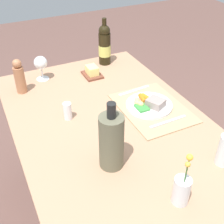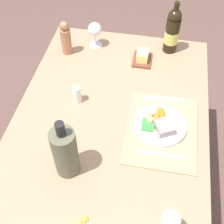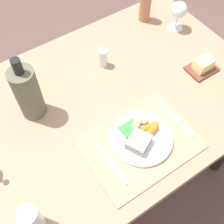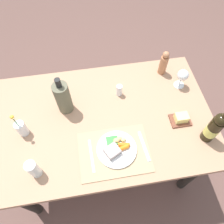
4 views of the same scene
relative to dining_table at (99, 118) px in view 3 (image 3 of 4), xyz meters
name	(u,v)px [view 3 (image 3 of 4)]	position (x,y,z in m)	size (l,w,h in m)	color
ground_plane	(103,174)	(0.00, 0.00, -0.66)	(8.00, 8.00, 0.00)	brown
dining_table	(99,118)	(0.00, 0.00, 0.00)	(1.43, 0.90, 0.76)	tan
placemat	(140,143)	(0.04, -0.24, 0.10)	(0.42, 0.31, 0.01)	tan
dinner_plate	(141,137)	(0.05, -0.23, 0.12)	(0.24, 0.24, 0.05)	white
fork	(110,162)	(-0.10, -0.24, 0.11)	(0.01, 0.20, 0.01)	silver
knife	(176,119)	(0.22, -0.23, 0.11)	(0.02, 0.20, 0.01)	silver
salt_shaker	(103,58)	(0.14, 0.18, 0.14)	(0.04, 0.04, 0.09)	white
pepper_mill	(145,4)	(0.49, 0.33, 0.19)	(0.06, 0.06, 0.20)	#AF714C
cooler_bottle	(28,93)	(-0.23, 0.12, 0.22)	(0.10, 0.10, 0.30)	#605D48
water_tumbler	(33,220)	(-0.42, -0.29, 0.16)	(0.06, 0.06, 0.14)	silver
butter_dish	(203,66)	(0.49, -0.10, 0.13)	(0.13, 0.10, 0.06)	brown
wine_glass	(179,11)	(0.58, 0.18, 0.20)	(0.08, 0.08, 0.15)	white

